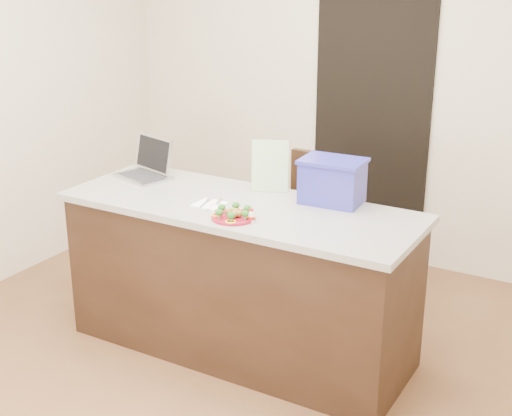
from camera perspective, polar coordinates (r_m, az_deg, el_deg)
The scene contains 16 objects.
ground at distance 4.21m, azimuth -3.05°, elevation -12.58°, with size 4.00×4.00×0.00m, color brown.
room_shell at distance 3.62m, azimuth -3.52°, elevation 9.72°, with size 4.00×4.00×4.00m.
doorway at distance 5.44m, azimuth 9.15°, elevation 6.15°, with size 0.90×0.02×2.00m, color black.
island at distance 4.17m, azimuth -1.29°, elevation -5.62°, with size 2.06×0.76×0.92m.
plate at distance 3.77m, azimuth -1.82°, elevation -0.72°, with size 0.24×0.24×0.02m.
meatballs at distance 3.77m, azimuth -1.77°, elevation -0.40°, with size 0.10×0.10×0.03m.
broccoli at distance 3.76m, azimuth -1.82°, elevation -0.19°, with size 0.20×0.19×0.03m.
pepper_rings at distance 3.77m, azimuth -1.82°, elevation -0.60°, with size 0.23×0.23×0.01m.
napkin at distance 3.99m, azimuth -3.72°, elevation 0.31°, with size 0.16×0.16×0.01m, color white.
fork at distance 4.01m, azimuth -3.88°, elevation 0.48°, with size 0.04×0.16×0.00m.
knife at distance 3.96m, azimuth -3.51°, elevation 0.26°, with size 0.05×0.20×0.01m.
yogurt_bottle at distance 3.72m, azimuth -0.38°, elevation -0.70°, with size 0.03×0.03×0.07m.
laptop at distance 4.55m, azimuth -8.65°, elevation 3.38°, with size 0.39×0.36×0.24m.
leaflet at distance 4.17m, azimuth 1.13°, elevation 3.38°, with size 0.21×0.00×0.31m, color white.
blue_box at distance 4.00m, azimuth 6.13°, elevation 2.17°, with size 0.36×0.27×0.25m.
chair at distance 4.60m, azimuth 4.76°, elevation -1.40°, with size 0.47×0.47×1.05m.
Camera 1 is at (1.97, -2.97, 2.23)m, focal length 50.00 mm.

